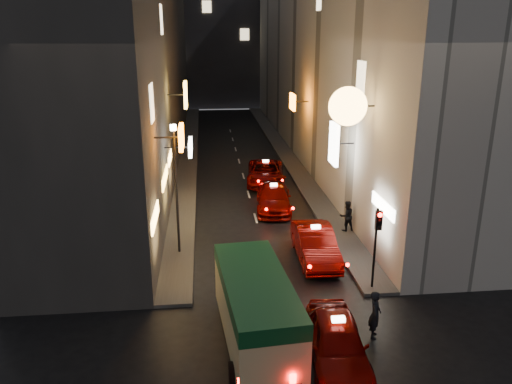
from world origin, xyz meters
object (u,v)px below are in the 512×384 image
object	(u,v)px
minibus	(256,303)
traffic_light	(377,232)
lamp_post	(176,181)
pedestrian_crossing	(375,311)
taxi_near	(337,339)

from	to	relation	value
minibus	traffic_light	bearing A→B (deg)	31.69
traffic_light	lamp_post	size ratio (longest dim) A/B	0.56
pedestrian_crossing	traffic_light	distance (m)	3.72
minibus	taxi_near	world-z (taller)	minibus
taxi_near	traffic_light	world-z (taller)	traffic_light
minibus	traffic_light	distance (m)	6.27
taxi_near	pedestrian_crossing	world-z (taller)	pedestrian_crossing
lamp_post	traffic_light	bearing A→B (deg)	-28.91
minibus	lamp_post	bearing A→B (deg)	110.72
taxi_near	pedestrian_crossing	bearing A→B (deg)	37.70
pedestrian_crossing	traffic_light	bearing A→B (deg)	-0.14
minibus	pedestrian_crossing	size ratio (longest dim) A/B	3.10
taxi_near	minibus	bearing A→B (deg)	154.14
minibus	pedestrian_crossing	world-z (taller)	minibus
taxi_near	pedestrian_crossing	xyz separation A→B (m)	(1.71, 1.32, 0.11)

